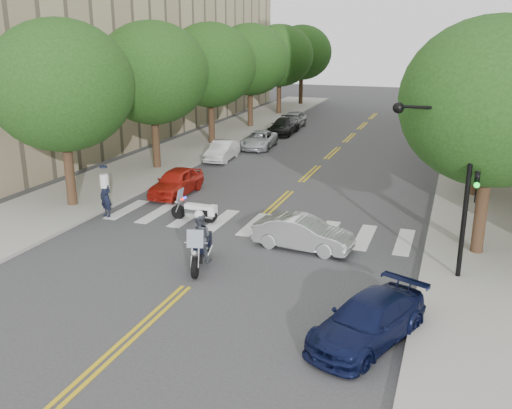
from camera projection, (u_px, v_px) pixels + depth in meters
The scene contains 26 objects.
ground at pixel (186, 287), 18.28m from camera, with size 140.00×140.00×0.00m, color #38383A.
sidewalk_left at pixel (203, 143), 41.12m from camera, with size 5.00×60.00×0.15m, color #9E9991.
sidewalk_right at pixel (485, 163), 35.03m from camera, with size 5.00×60.00×0.15m, color #9E9991.
tree_l_0 at pixel (61, 86), 24.88m from camera, with size 6.40×6.40×8.45m.
tree_l_1 at pixel (152, 73), 32.08m from camera, with size 6.40×6.40×8.45m.
tree_l_2 at pixel (210, 65), 39.28m from camera, with size 6.40×6.40×8.45m.
tree_l_3 at pixel (250, 60), 46.49m from camera, with size 6.40×6.40×8.45m.
tree_l_4 at pixel (279, 56), 53.69m from camera, with size 6.40×6.40×8.45m.
tree_l_5 at pixel (302, 53), 60.90m from camera, with size 6.40×6.40×8.45m.
tree_r_0 at pixel (494, 102), 19.23m from camera, with size 6.40×6.40×8.45m.
tree_r_1 at pixel (487, 83), 26.44m from camera, with size 6.40×6.40×8.45m.
tree_r_2 at pixel (483, 71), 33.64m from camera, with size 6.40×6.40×8.45m.
tree_r_3 at pixel (480, 64), 40.85m from camera, with size 6.40×6.40×8.45m.
tree_r_4 at pixel (478, 59), 48.05m from camera, with size 6.40×6.40×8.45m.
tree_r_5 at pixel (477, 55), 55.25m from camera, with size 6.40×6.40×8.45m.
traffic_signal_pole at pixel (453, 169), 17.86m from camera, with size 2.82×0.42×6.00m.
motorcycle_police at pixel (200, 241), 19.65m from camera, with size 1.03×2.48×2.06m.
motorcycle_parked at pixel (198, 211), 24.40m from camera, with size 2.14×0.47×1.38m.
officer_standing at pixel (106, 196), 24.90m from camera, with size 0.67×0.44×1.85m, color black.
convertible at pixel (303, 233), 21.31m from camera, with size 1.31×3.75×1.24m, color silver.
sedan_blue at pixel (368, 321), 14.93m from camera, with size 1.69×4.15×1.20m, color #0D1336.
parked_car_a at pixel (176, 182), 28.31m from camera, with size 1.57×3.89×1.33m, color red.
parked_car_b at pixel (222, 151), 35.86m from camera, with size 1.28×3.68×1.21m, color white.
parked_car_c at pixel (259, 140), 39.52m from camera, with size 1.93×4.19×1.16m, color silver.
parked_car_d at pixel (284, 126), 44.84m from camera, with size 1.76×4.32×1.25m, color black.
parked_car_e at pixel (293, 119), 47.85m from camera, with size 1.62×4.04×1.38m, color gray.
Camera 1 is at (7.72, -14.98, 7.91)m, focal length 40.00 mm.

